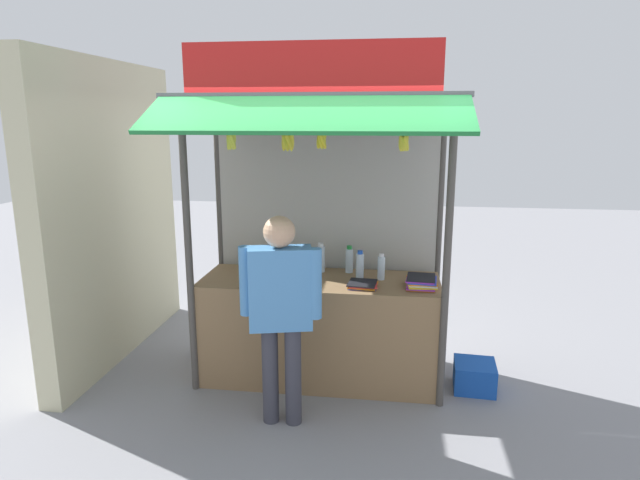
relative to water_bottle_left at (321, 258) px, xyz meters
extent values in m
plane|color=gray|center=(0.03, -0.24, -1.04)|extent=(20.00, 20.00, 0.00)
cube|color=olive|center=(0.03, -0.24, -0.58)|extent=(2.06, 0.74, 0.91)
cylinder|color=#4C4742|center=(-1.01, -0.61, 0.17)|extent=(0.06, 0.06, 2.42)
cylinder|color=#4C4742|center=(1.06, -0.61, 0.17)|extent=(0.06, 0.06, 2.42)
cylinder|color=#4C4742|center=(-1.01, 0.23, 0.17)|extent=(0.06, 0.06, 2.42)
cylinder|color=#4C4742|center=(1.06, 0.23, 0.17)|extent=(0.06, 0.06, 2.42)
cube|color=#B7B2A8|center=(0.03, 0.23, 0.15)|extent=(2.02, 0.04, 2.37)
cube|color=#3F3F44|center=(0.03, -0.29, 1.40)|extent=(2.26, 1.03, 0.04)
cube|color=#1E7A38|center=(0.03, -1.06, 1.26)|extent=(2.22, 0.51, 0.26)
cube|color=red|center=(0.03, -0.76, 1.60)|extent=(1.86, 0.04, 0.35)
cylinder|color=#59544C|center=(0.03, -0.71, 1.30)|extent=(1.96, 0.02, 0.02)
cylinder|color=silver|center=(0.00, 0.00, -0.01)|extent=(0.08, 0.08, 0.24)
cylinder|color=white|center=(0.00, 0.00, 0.13)|extent=(0.05, 0.05, 0.03)
cylinder|color=silver|center=(0.37, -0.16, -0.02)|extent=(0.07, 0.07, 0.22)
cylinder|color=blue|center=(0.37, -0.16, 0.11)|extent=(0.05, 0.05, 0.03)
cylinder|color=silver|center=(-0.38, 0.03, 0.01)|extent=(0.08, 0.08, 0.26)
cylinder|color=red|center=(-0.38, 0.03, 0.16)|extent=(0.05, 0.05, 0.04)
cylinder|color=silver|center=(0.55, -0.17, -0.02)|extent=(0.06, 0.06, 0.20)
cylinder|color=white|center=(0.55, -0.17, 0.09)|extent=(0.04, 0.04, 0.03)
cylinder|color=silver|center=(-0.56, -0.07, -0.02)|extent=(0.07, 0.07, 0.21)
cylinder|color=white|center=(-0.56, -0.07, 0.10)|extent=(0.04, 0.04, 0.03)
cylinder|color=silver|center=(0.26, 0.01, -0.02)|extent=(0.07, 0.07, 0.22)
cylinder|color=#198C33|center=(0.26, 0.01, 0.11)|extent=(0.05, 0.05, 0.03)
cube|color=orange|center=(0.88, -0.34, -0.12)|extent=(0.25, 0.29, 0.01)
cube|color=purple|center=(0.88, -0.36, -0.11)|extent=(0.24, 0.29, 0.01)
cube|color=yellow|center=(0.89, -0.35, -0.09)|extent=(0.25, 0.29, 0.01)
cube|color=white|center=(0.90, -0.34, -0.08)|extent=(0.23, 0.28, 0.01)
cube|color=orange|center=(0.89, -0.34, -0.07)|extent=(0.25, 0.29, 0.01)
cube|color=blue|center=(0.89, -0.35, -0.06)|extent=(0.25, 0.29, 0.01)
cube|color=purple|center=(0.88, -0.34, -0.05)|extent=(0.26, 0.30, 0.01)
cube|color=black|center=(0.88, -0.34, -0.04)|extent=(0.25, 0.29, 0.01)
cube|color=green|center=(-0.31, -0.48, -0.12)|extent=(0.22, 0.28, 0.01)
cube|color=white|center=(-0.30, -0.49, -0.11)|extent=(0.22, 0.28, 0.01)
cube|color=yellow|center=(-0.32, -0.49, -0.10)|extent=(0.22, 0.28, 0.01)
cube|color=red|center=(-0.31, -0.48, -0.09)|extent=(0.22, 0.28, 0.01)
cube|color=green|center=(-0.31, -0.49, -0.08)|extent=(0.22, 0.28, 0.01)
cube|color=blue|center=(-0.31, -0.48, -0.08)|extent=(0.24, 0.30, 0.01)
cube|color=red|center=(-0.31, -0.49, -0.07)|extent=(0.22, 0.28, 0.01)
cube|color=blue|center=(0.40, -0.38, -0.12)|extent=(0.24, 0.25, 0.01)
cube|color=orange|center=(0.41, -0.39, -0.11)|extent=(0.25, 0.26, 0.01)
cube|color=red|center=(0.41, -0.39, -0.10)|extent=(0.24, 0.25, 0.01)
cube|color=black|center=(0.40, -0.40, -0.09)|extent=(0.25, 0.26, 0.01)
cylinder|color=#332D23|center=(-0.15, -0.71, 1.23)|extent=(0.01, 0.01, 0.11)
cylinder|color=olive|center=(-0.15, -0.71, 1.16)|extent=(0.04, 0.04, 0.04)
ellipsoid|color=yellow|center=(-0.12, -0.70, 1.08)|extent=(0.05, 0.09, 0.16)
ellipsoid|color=yellow|center=(-0.14, -0.69, 1.07)|extent=(0.07, 0.06, 0.16)
ellipsoid|color=yellow|center=(-0.16, -0.68, 1.08)|extent=(0.09, 0.06, 0.16)
ellipsoid|color=yellow|center=(-0.18, -0.71, 1.08)|extent=(0.04, 0.09, 0.16)
ellipsoid|color=yellow|center=(-0.17, -0.73, 1.08)|extent=(0.08, 0.07, 0.16)
ellipsoid|color=yellow|center=(-0.14, -0.73, 1.08)|extent=(0.08, 0.06, 0.16)
cylinder|color=#332D23|center=(0.70, -0.71, 1.22)|extent=(0.01, 0.01, 0.13)
cylinder|color=olive|center=(0.70, -0.71, 1.13)|extent=(0.04, 0.04, 0.04)
ellipsoid|color=yellow|center=(0.72, -0.71, 1.06)|extent=(0.03, 0.06, 0.13)
ellipsoid|color=yellow|center=(0.71, -0.70, 1.07)|extent=(0.06, 0.06, 0.13)
ellipsoid|color=yellow|center=(0.70, -0.69, 1.06)|extent=(0.06, 0.03, 0.13)
ellipsoid|color=yellow|center=(0.69, -0.70, 1.06)|extent=(0.05, 0.05, 0.13)
ellipsoid|color=yellow|center=(0.68, -0.71, 1.07)|extent=(0.03, 0.07, 0.12)
ellipsoid|color=yellow|center=(0.68, -0.72, 1.07)|extent=(0.06, 0.06, 0.13)
ellipsoid|color=yellow|center=(0.70, -0.73, 1.07)|extent=(0.07, 0.04, 0.13)
ellipsoid|color=yellow|center=(0.72, -0.72, 1.07)|extent=(0.06, 0.06, 0.13)
cylinder|color=#332D23|center=(-0.59, -0.71, 1.23)|extent=(0.01, 0.01, 0.12)
cylinder|color=olive|center=(-0.59, -0.71, 1.14)|extent=(0.04, 0.04, 0.04)
ellipsoid|color=#D9DB40|center=(-0.57, -0.71, 1.07)|extent=(0.03, 0.06, 0.13)
ellipsoid|color=#D9DB40|center=(-0.57, -0.69, 1.07)|extent=(0.06, 0.07, 0.14)
ellipsoid|color=#D9DB40|center=(-0.58, -0.68, 1.07)|extent=(0.08, 0.03, 0.13)
ellipsoid|color=#D9DB40|center=(-0.59, -0.69, 1.07)|extent=(0.06, 0.04, 0.14)
ellipsoid|color=#D9DB40|center=(-0.60, -0.70, 1.07)|extent=(0.04, 0.06, 0.14)
ellipsoid|color=#D9DB40|center=(-0.60, -0.72, 1.07)|extent=(0.04, 0.06, 0.14)
ellipsoid|color=#D9DB40|center=(-0.60, -0.72, 1.07)|extent=(0.05, 0.05, 0.14)
ellipsoid|color=#D9DB40|center=(-0.58, -0.72, 1.07)|extent=(0.06, 0.04, 0.14)
ellipsoid|color=#D9DB40|center=(-0.57, -0.72, 1.07)|extent=(0.06, 0.07, 0.14)
cylinder|color=#332D23|center=(0.10, -0.71, 1.23)|extent=(0.01, 0.01, 0.11)
cylinder|color=olive|center=(0.10, -0.71, 1.15)|extent=(0.04, 0.04, 0.04)
ellipsoid|color=yellow|center=(0.12, -0.71, 1.08)|extent=(0.03, 0.06, 0.13)
ellipsoid|color=yellow|center=(0.11, -0.69, 1.08)|extent=(0.07, 0.05, 0.13)
ellipsoid|color=yellow|center=(0.09, -0.69, 1.08)|extent=(0.06, 0.05, 0.13)
ellipsoid|color=yellow|center=(0.08, -0.70, 1.08)|extent=(0.04, 0.07, 0.13)
ellipsoid|color=yellow|center=(0.09, -0.72, 1.08)|extent=(0.06, 0.05, 0.13)
ellipsoid|color=yellow|center=(0.11, -0.73, 1.08)|extent=(0.07, 0.05, 0.13)
cylinder|color=#383842|center=(-0.25, -1.02, -0.65)|extent=(0.12, 0.12, 0.77)
cylinder|color=#383842|center=(-0.07, -1.02, -0.65)|extent=(0.12, 0.12, 0.77)
cube|color=#4C8CCC|center=(-0.16, -1.02, 0.03)|extent=(0.49, 0.30, 0.61)
cylinder|color=#4C8CCC|center=(-0.41, -1.02, 0.08)|extent=(0.10, 0.10, 0.52)
cylinder|color=#4C8CCC|center=(0.10, -1.02, 0.08)|extent=(0.10, 0.10, 0.52)
sphere|color=tan|center=(-0.16, -1.02, 0.45)|extent=(0.23, 0.23, 0.23)
cube|color=#194CB2|center=(1.37, -0.29, -0.92)|extent=(0.37, 0.37, 0.24)
cube|color=beige|center=(-2.02, 0.06, 0.36)|extent=(0.20, 2.40, 2.80)
camera|label=1|loc=(0.63, -4.67, 1.24)|focal=30.13mm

